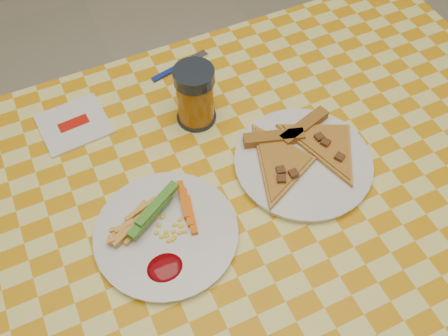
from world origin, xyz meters
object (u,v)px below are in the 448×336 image
Objects in this scene: plate_left at (166,234)px; plate_right at (303,163)px; table at (252,210)px; drink_glass at (195,96)px.

plate_left and plate_right have the same top height.
plate_right is (0.11, 0.01, 0.08)m from table.
plate_left is (-0.18, -0.02, 0.08)m from table.
table is 9.77× the size of drink_glass.
plate_left is 0.95× the size of plate_right.
plate_left reaches higher than table.
drink_glass reaches higher than plate_right.
table is at bearing -82.54° from drink_glass.
drink_glass is (-0.03, 0.21, 0.14)m from table.
plate_left is at bearing -173.73° from plate_right.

